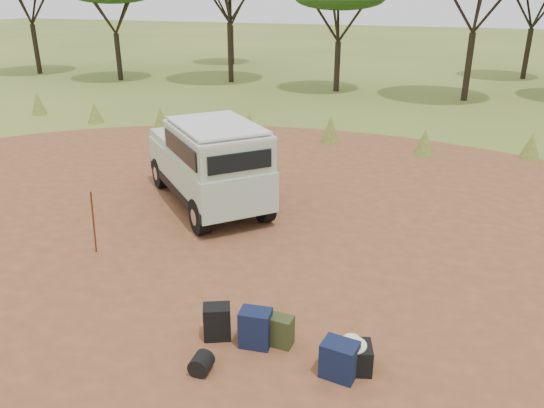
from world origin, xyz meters
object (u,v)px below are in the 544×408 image
(safari_vehicle, at_px, (209,164))
(backpack_olive, at_px, (281,331))
(walking_staff, at_px, (94,223))
(hard_case, at_px, (351,357))
(backpack_black, at_px, (217,322))
(duffel_navy, at_px, (339,360))
(backpack_navy, at_px, (255,328))

(safari_vehicle, bearing_deg, backpack_olive, -9.45)
(walking_staff, relative_size, hard_case, 2.56)
(backpack_black, bearing_deg, safari_vehicle, 92.17)
(duffel_navy, height_order, hard_case, duffel_navy)
(hard_case, bearing_deg, backpack_olive, 153.33)
(backpack_olive, bearing_deg, backpack_black, -167.76)
(safari_vehicle, bearing_deg, backpack_navy, -13.08)
(backpack_black, xyz_separation_m, backpack_olive, (0.91, 0.14, -0.03))
(walking_staff, xyz_separation_m, backpack_black, (3.21, -1.54, -0.42))
(walking_staff, distance_m, backpack_black, 3.58)
(backpack_olive, bearing_deg, backpack_navy, -156.25)
(backpack_black, height_order, backpack_navy, backpack_navy)
(backpack_navy, xyz_separation_m, duffel_navy, (1.25, -0.23, -0.03))
(backpack_olive, relative_size, duffel_navy, 0.91)
(backpack_olive, distance_m, duffel_navy, 0.98)
(backpack_black, bearing_deg, hard_case, -25.93)
(backpack_navy, bearing_deg, walking_staff, 151.92)
(walking_staff, xyz_separation_m, duffel_navy, (5.03, -1.76, -0.43))
(safari_vehicle, distance_m, duffel_navy, 6.38)
(backpack_navy, xyz_separation_m, hard_case, (1.36, -0.06, -0.09))
(walking_staff, distance_m, hard_case, 5.41)
(safari_vehicle, height_order, walking_staff, safari_vehicle)
(safari_vehicle, xyz_separation_m, hard_case, (4.25, -4.62, -0.80))
(backpack_navy, bearing_deg, backpack_black, 175.64)
(backpack_navy, xyz_separation_m, backpack_olive, (0.33, 0.12, -0.05))
(backpack_black, distance_m, hard_case, 1.94)
(backpack_navy, bearing_deg, duffel_navy, -16.78)
(backpack_black, xyz_separation_m, duffel_navy, (1.83, -0.22, -0.01))
(walking_staff, height_order, backpack_navy, walking_staff)
(backpack_navy, distance_m, duffel_navy, 1.27)
(backpack_navy, bearing_deg, hard_case, -8.71)
(backpack_black, xyz_separation_m, backpack_navy, (0.58, 0.02, 0.02))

